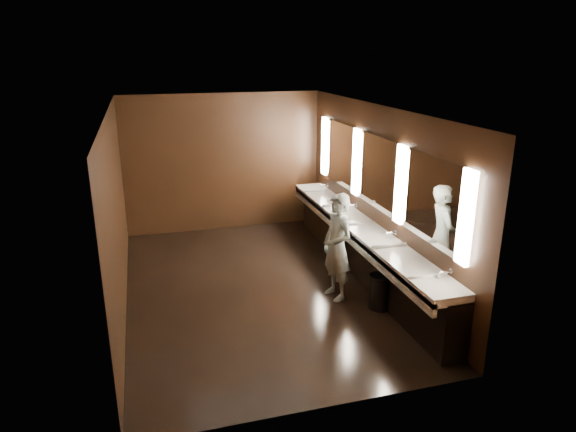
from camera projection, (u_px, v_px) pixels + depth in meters
The scene contains 10 objects.
floor at pixel (257, 288), 8.16m from camera, with size 6.00×6.00×0.00m, color black.
ceiling at pixel (254, 109), 7.29m from camera, with size 4.00×6.00×0.02m, color #2D2D2B.
wall_back at pixel (224, 163), 10.47m from camera, with size 4.00×0.02×2.80m, color black.
wall_front at pixel (323, 288), 4.99m from camera, with size 4.00×0.02×2.80m, color black.
wall_left at pixel (117, 215), 7.20m from camera, with size 0.02×6.00×2.80m, color black.
wall_right at pixel (377, 194), 8.25m from camera, with size 0.02×6.00×2.80m, color black.
sink_counter at pixel (363, 247), 8.48m from camera, with size 0.55×5.40×1.01m.
mirror_band at pixel (377, 172), 8.14m from camera, with size 0.06×5.03×1.15m.
person at pixel (337, 247), 7.62m from camera, with size 0.60×0.39×1.63m, color #9AC9E6.
trash_bin at pixel (380, 291), 7.46m from camera, with size 0.33×0.33×0.51m, color black.
Camera 1 is at (-1.58, -7.25, 3.62)m, focal length 32.00 mm.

